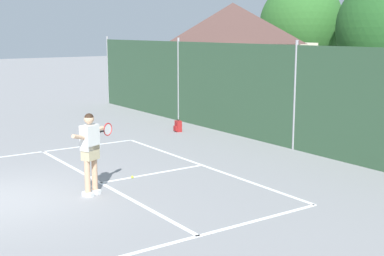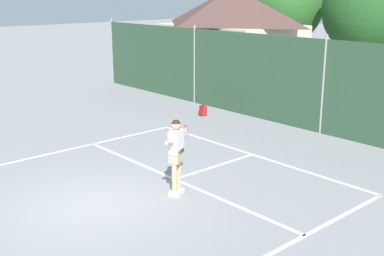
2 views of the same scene
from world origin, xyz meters
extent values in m
cube|color=white|center=(0.00, 5.50, 0.00)|extent=(8.20, 0.10, 0.01)
cube|color=white|center=(0.00, 2.48, 0.00)|extent=(8.20, 0.10, 0.01)
cube|color=white|center=(0.00, 3.96, 0.00)|extent=(0.10, 2.97, 0.01)
cube|color=#2D4C33|center=(0.00, 9.00, 1.60)|extent=(26.00, 0.05, 3.21)
cylinder|color=#99999E|center=(-13.00, 9.00, 1.68)|extent=(0.09, 0.09, 3.36)
cylinder|color=#99999E|center=(-6.50, 9.00, 1.68)|extent=(0.09, 0.09, 3.36)
cylinder|color=#99999E|center=(0.00, 9.00, 1.68)|extent=(0.09, 0.09, 3.36)
cube|color=beige|center=(-8.60, 13.46, 1.54)|extent=(6.38, 4.91, 3.09)
pyramid|color=#513833|center=(-8.60, 13.46, 4.01)|extent=(6.90, 5.30, 1.85)
cylinder|color=brown|center=(-10.29, 19.83, 0.91)|extent=(0.36, 0.36, 1.83)
ellipsoid|color=#2D6628|center=(-10.29, 19.83, 3.95)|extent=(4.99, 4.49, 4.99)
cylinder|color=brown|center=(-4.69, 19.83, 0.85)|extent=(0.36, 0.36, 1.69)
cube|color=silver|center=(0.82, 1.79, 0.05)|extent=(0.29, 0.22, 0.10)
cube|color=silver|center=(0.72, 2.01, 0.05)|extent=(0.29, 0.22, 0.10)
cylinder|color=tan|center=(0.82, 1.79, 0.51)|extent=(0.13, 0.13, 0.82)
cylinder|color=tan|center=(0.72, 2.01, 0.51)|extent=(0.13, 0.13, 0.82)
cube|color=tan|center=(0.77, 1.90, 0.98)|extent=(0.37, 0.43, 0.32)
cube|color=silver|center=(0.77, 1.90, 1.32)|extent=(0.39, 0.46, 0.56)
sphere|color=tan|center=(0.77, 1.90, 1.73)|extent=(0.22, 0.22, 0.22)
sphere|color=black|center=(0.77, 1.90, 1.75)|extent=(0.21, 0.21, 0.21)
cylinder|color=tan|center=(0.66, 2.07, 1.42)|extent=(0.32, 0.54, 0.17)
cylinder|color=tan|center=(0.89, 1.65, 1.37)|extent=(0.30, 0.50, 0.22)
cylinder|color=black|center=(0.55, 2.24, 1.37)|extent=(0.16, 0.29, 0.04)
torus|color=red|center=(0.36, 2.54, 1.37)|extent=(0.15, 0.29, 0.30)
cylinder|color=silver|center=(0.36, 2.54, 1.37)|extent=(0.12, 0.24, 0.26)
sphere|color=#CCE033|center=(0.07, 3.31, 0.03)|extent=(0.07, 0.07, 0.07)
cube|color=maroon|center=(-4.50, 7.66, 0.20)|extent=(0.31, 0.23, 0.40)
cube|color=maroon|center=(-4.52, 7.55, 0.12)|extent=(0.23, 0.10, 0.18)
torus|color=black|center=(-4.50, 7.66, 0.42)|extent=(0.09, 0.03, 0.09)
camera|label=1|loc=(11.43, -2.73, 3.63)|focal=49.54mm
camera|label=2|loc=(9.24, -5.12, 4.72)|focal=45.89mm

